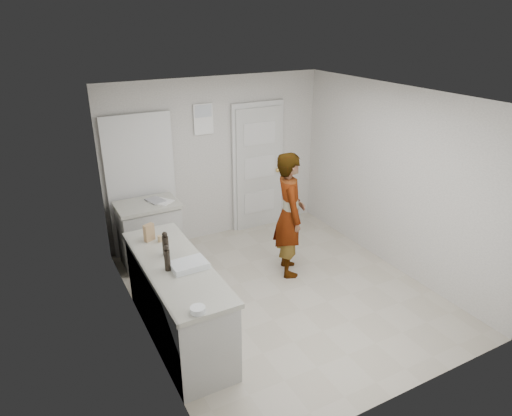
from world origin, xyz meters
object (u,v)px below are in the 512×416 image
baking_dish (189,265)px  egg_bowl (198,310)px  oil_cruet_b (167,258)px  person (290,215)px  oil_cruet_a (165,244)px  spice_jar (160,239)px  cake_mix_box (149,232)px

baking_dish → egg_bowl: 0.78m
baking_dish → oil_cruet_b: bearing=164.1°
person → oil_cruet_b: 2.05m
person → oil_cruet_a: bearing=122.5°
spice_jar → egg_bowl: (-0.11, -1.46, -0.01)m
oil_cruet_a → egg_bowl: size_ratio=2.03×
egg_bowl → oil_cruet_a: bearing=86.0°
oil_cruet_b → egg_bowl: bearing=-89.8°
oil_cruet_a → oil_cruet_b: 0.32m
cake_mix_box → oil_cruet_a: oil_cruet_a is taller
person → egg_bowl: 2.44m
oil_cruet_a → egg_bowl: (-0.08, -1.12, -0.11)m
person → oil_cruet_a: (-1.82, -0.41, 0.20)m
oil_cruet_a → baking_dish: (0.12, -0.37, -0.10)m
cake_mix_box → egg_bowl: 1.55m
oil_cruet_a → spice_jar: bearing=84.4°
person → egg_bowl: bearing=148.8°
spice_jar → oil_cruet_a: 0.35m
cake_mix_box → oil_cruet_a: bearing=-105.0°
oil_cruet_a → baking_dish: size_ratio=0.75×
cake_mix_box → baking_dish: cake_mix_box is taller
spice_jar → oil_cruet_b: bearing=-100.1°
person → cake_mix_box: size_ratio=8.52×
person → oil_cruet_b: (-1.91, -0.72, 0.20)m
cake_mix_box → oil_cruet_b: 0.73m
person → spice_jar: person is taller
oil_cruet_b → egg_bowl: oil_cruet_b is taller
egg_bowl → spice_jar: bearing=85.6°
spice_jar → oil_cruet_b: 0.66m
oil_cruet_b → baking_dish: size_ratio=0.76×
oil_cruet_a → cake_mix_box: bearing=98.2°
person → egg_bowl: size_ratio=12.58×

